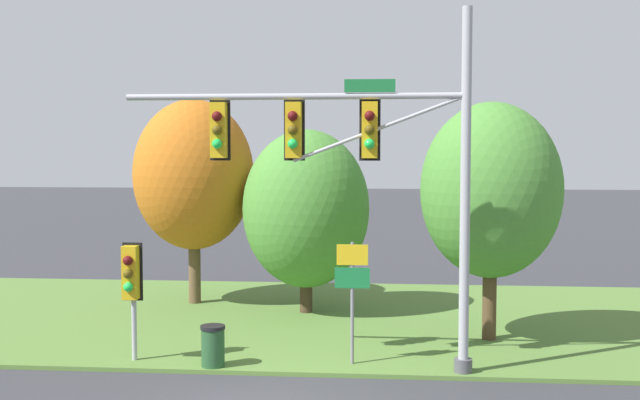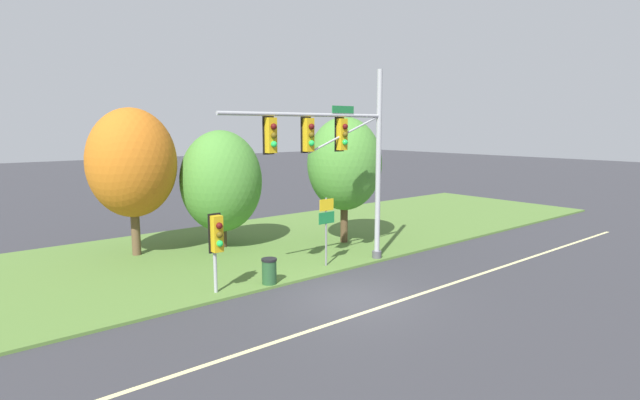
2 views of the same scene
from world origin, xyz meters
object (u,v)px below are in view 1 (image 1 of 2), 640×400
at_px(trash_bin, 213,346).
at_px(tree_left_of_mast, 306,209).
at_px(traffic_signal_mast, 361,156).
at_px(tree_behind_signpost, 491,191).
at_px(tree_nearest_road, 194,175).
at_px(route_sign_post, 352,284).
at_px(pedestrian_signal_near_kerb, 131,278).

bearing_deg(trash_bin, tree_left_of_mast, 76.43).
relative_size(tree_left_of_mast, trash_bin, 5.85).
xyz_separation_m(traffic_signal_mast, tree_behind_signpost, (3.18, 3.11, -0.91)).
bearing_deg(tree_left_of_mast, trash_bin, -103.57).
xyz_separation_m(tree_nearest_road, tree_behind_signpost, (8.69, -4.03, -0.22)).
bearing_deg(trash_bin, route_sign_post, 8.95).
relative_size(pedestrian_signal_near_kerb, tree_nearest_road, 0.43).
bearing_deg(pedestrian_signal_near_kerb, tree_behind_signpost, 19.11).
bearing_deg(route_sign_post, tree_left_of_mast, 106.48).
relative_size(pedestrian_signal_near_kerb, trash_bin, 2.95).
xyz_separation_m(route_sign_post, tree_behind_signpost, (3.39, 2.64, 1.98)).
distance_m(tree_left_of_mast, trash_bin, 6.75).
bearing_deg(tree_left_of_mast, traffic_signal_mast, -72.95).
xyz_separation_m(tree_left_of_mast, tree_behind_signpost, (5.03, -2.92, 0.73)).
relative_size(pedestrian_signal_near_kerb, tree_left_of_mast, 0.50).
bearing_deg(tree_nearest_road, route_sign_post, -51.53).
relative_size(route_sign_post, tree_nearest_road, 0.43).
bearing_deg(route_sign_post, traffic_signal_mast, -66.50).
relative_size(tree_nearest_road, tree_behind_signpost, 1.06).
height_order(tree_nearest_road, tree_left_of_mast, tree_nearest_road).
height_order(tree_behind_signpost, trash_bin, tree_behind_signpost).
bearing_deg(tree_left_of_mast, route_sign_post, -73.52).
height_order(tree_left_of_mast, trash_bin, tree_left_of_mast).
distance_m(route_sign_post, tree_left_of_mast, 5.93).
height_order(traffic_signal_mast, tree_behind_signpost, traffic_signal_mast).
bearing_deg(trash_bin, traffic_signal_mast, 0.25).
distance_m(traffic_signal_mast, pedestrian_signal_near_kerb, 5.95).
xyz_separation_m(traffic_signal_mast, tree_left_of_mast, (-1.85, 6.04, -1.64)).
bearing_deg(tree_behind_signpost, pedestrian_signal_near_kerb, -160.89).
xyz_separation_m(traffic_signal_mast, route_sign_post, (-0.21, 0.47, -2.89)).
bearing_deg(trash_bin, tree_nearest_road, 107.04).
xyz_separation_m(tree_behind_signpost, trash_bin, (-6.49, -3.13, -3.35)).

